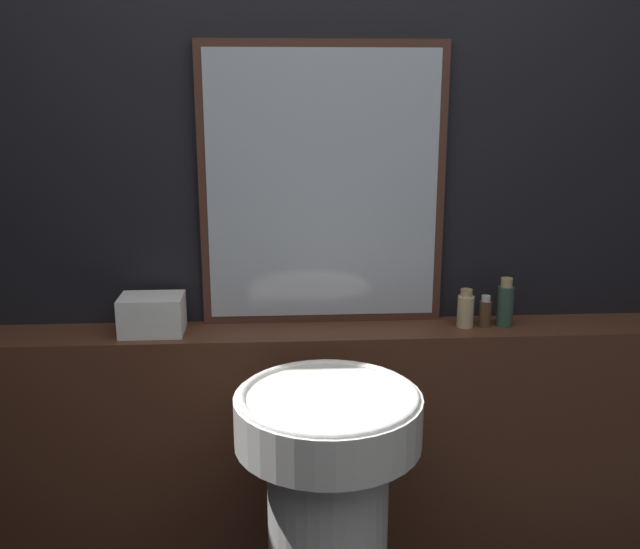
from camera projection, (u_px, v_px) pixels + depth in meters
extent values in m
cube|color=black|center=(336.00, 222.00, 2.29)|extent=(8.00, 0.06, 2.50)
cube|color=#512D1E|center=(338.00, 462.00, 2.36)|extent=(2.76, 0.21, 0.93)
cylinder|color=white|center=(328.00, 419.00, 1.83)|extent=(0.48, 0.48, 0.13)
torus|color=white|center=(328.00, 396.00, 1.81)|extent=(0.47, 0.47, 0.02)
cube|color=#47281E|center=(323.00, 187.00, 2.21)|extent=(0.76, 0.03, 0.88)
cube|color=#B2BCC6|center=(323.00, 187.00, 2.20)|extent=(0.71, 0.02, 0.83)
cube|color=white|center=(152.00, 315.00, 2.19)|extent=(0.19, 0.14, 0.12)
cylinder|color=#C6B284|center=(465.00, 311.00, 2.25)|extent=(0.05, 0.05, 0.10)
cylinder|color=tan|center=(466.00, 293.00, 2.24)|extent=(0.04, 0.04, 0.02)
cylinder|color=#4C3823|center=(485.00, 314.00, 2.26)|extent=(0.04, 0.04, 0.08)
cylinder|color=silver|center=(486.00, 298.00, 2.25)|extent=(0.03, 0.03, 0.02)
cylinder|color=#2D4C3D|center=(505.00, 306.00, 2.26)|extent=(0.05, 0.05, 0.13)
cylinder|color=tan|center=(507.00, 282.00, 2.24)|extent=(0.04, 0.04, 0.03)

